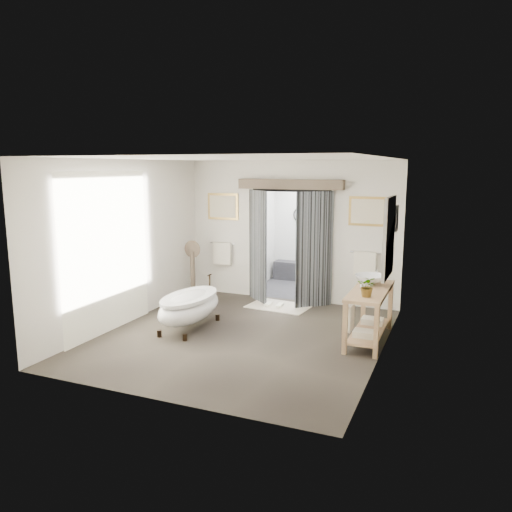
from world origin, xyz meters
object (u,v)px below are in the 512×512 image
(vanity, at_px, (368,310))
(basin, at_px, (370,280))
(clawfoot_tub, at_px, (189,306))
(rug, at_px, (279,306))

(vanity, xyz_separation_m, basin, (-0.03, 0.29, 0.43))
(clawfoot_tub, distance_m, vanity, 3.01)
(clawfoot_tub, bearing_deg, rug, 62.75)
(rug, height_order, basin, basin)
(basin, bearing_deg, rug, 129.03)
(rug, bearing_deg, clawfoot_tub, -117.25)
(basin, bearing_deg, clawfoot_tub, 173.04)
(basin, bearing_deg, vanity, -107.16)
(vanity, bearing_deg, clawfoot_tub, -169.36)
(vanity, relative_size, basin, 3.18)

